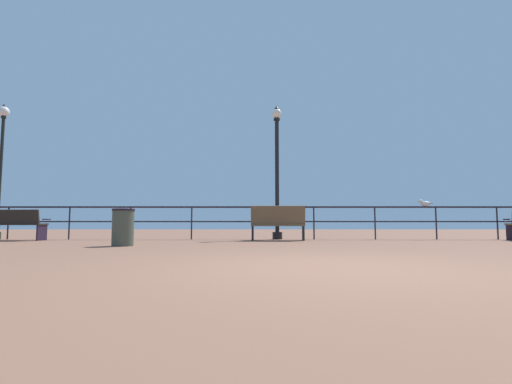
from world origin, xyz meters
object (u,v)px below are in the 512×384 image
at_px(trash_bin, 122,227).
at_px(bench_near_left, 277,222).
at_px(lamppost_center, 276,166).
at_px(lamppost_left, 0,154).
at_px(seagull_on_rail, 423,203).
at_px(bench_far_left, 14,223).

bearing_deg(trash_bin, bench_near_left, 37.55).
relative_size(bench_near_left, lamppost_center, 0.37).
xyz_separation_m(bench_near_left, trash_bin, (-3.43, -2.63, -0.12)).
bearing_deg(lamppost_center, trash_bin, -133.83).
relative_size(lamppost_left, seagull_on_rail, 10.50).
relative_size(bench_far_left, lamppost_center, 0.37).
relative_size(lamppost_left, trash_bin, 5.45).
bearing_deg(bench_far_left, bench_near_left, -0.12).
height_order(lamppost_left, seagull_on_rail, lamppost_left).
relative_size(lamppost_center, seagull_on_rail, 10.32).
bearing_deg(lamppost_center, lamppost_left, -180.00).
xyz_separation_m(lamppost_left, trash_bin, (5.14, -3.61, -2.24)).
height_order(bench_near_left, lamppost_left, lamppost_left).
height_order(bench_far_left, lamppost_center, lamppost_center).
relative_size(seagull_on_rail, trash_bin, 0.52).
xyz_separation_m(bench_far_left, seagull_on_rail, (11.91, 0.81, 0.61)).
relative_size(bench_near_left, seagull_on_rail, 3.78).
bearing_deg(bench_near_left, seagull_on_rail, 10.33).
bearing_deg(bench_near_left, lamppost_center, 87.81).
bearing_deg(bench_far_left, trash_bin, -33.79).
height_order(lamppost_left, trash_bin, lamppost_left).
xyz_separation_m(bench_near_left, lamppost_left, (-8.57, 0.97, 2.11)).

